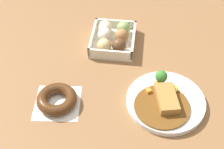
% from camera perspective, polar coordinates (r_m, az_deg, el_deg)
% --- Properties ---
extents(ground_plane, '(1.60, 1.60, 0.00)m').
position_cam_1_polar(ground_plane, '(1.03, 3.78, -0.88)').
color(ground_plane, brown).
extents(curry_plate, '(0.24, 0.24, 0.07)m').
position_cam_1_polar(curry_plate, '(0.97, 9.58, -4.63)').
color(curry_plate, white).
rests_on(curry_plate, ground_plane).
extents(donut_box, '(0.18, 0.16, 0.06)m').
position_cam_1_polar(donut_box, '(1.14, 0.19, 6.63)').
color(donut_box, beige).
rests_on(donut_box, ground_plane).
extents(chocolate_ring_donut, '(0.15, 0.15, 0.04)m').
position_cam_1_polar(chocolate_ring_donut, '(0.97, -9.93, -4.45)').
color(chocolate_ring_donut, white).
rests_on(chocolate_ring_donut, ground_plane).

